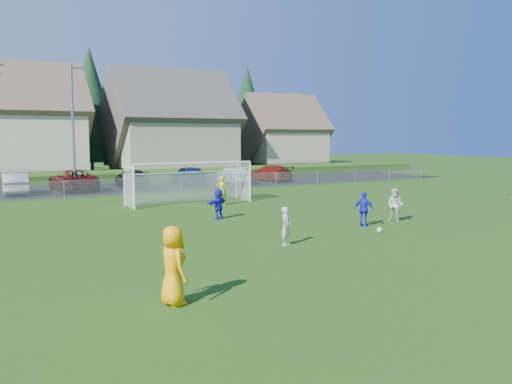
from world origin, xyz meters
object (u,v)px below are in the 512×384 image
player_white_a (286,226)px  player_blue_b (218,204)px  car_e (189,175)px  player_white_b (395,205)px  car_d (132,179)px  referee (173,266)px  soccer_goal (188,176)px  car_c (73,180)px  goalkeeper (222,191)px  car_f (233,176)px  car_b (15,184)px  player_blue_a (364,209)px  soccer_ball (379,230)px  car_g (270,173)px

player_white_a → player_blue_b: bearing=50.3°
player_blue_b → car_e: size_ratio=0.32×
player_white_b → car_d: player_white_b is taller
referee → soccer_goal: 19.71m
player_white_a → car_e: size_ratio=0.30×
referee → car_c: referee is taller
car_e → car_c: bearing=5.3°
goalkeeper → car_f: goalkeeper is taller
player_white_a → car_b: car_b is taller
referee → player_blue_a: bearing=-65.7°
player_white_b → car_b: player_white_b is taller
player_blue_b → goalkeeper: size_ratio=0.88×
player_blue_a → soccer_goal: size_ratio=0.21×
player_blue_b → soccer_goal: 6.59m
player_white_b → goalkeeper: (-4.25, 9.64, 0.06)m
player_white_b → player_blue_a: size_ratio=1.03×
referee → player_white_a: bearing=-58.2°
soccer_ball → goalkeeper: size_ratio=0.13×
soccer_ball → car_d: (-3.00, 24.21, 0.60)m
car_b → car_c: size_ratio=0.80×
soccer_ball → player_white_b: player_white_b is taller
car_b → soccer_goal: (8.38, -10.58, 0.88)m
player_blue_b → goalkeeper: 5.29m
player_blue_a → player_blue_b: (-4.66, 5.21, -0.03)m
soccer_ball → player_blue_b: 7.94m
soccer_ball → goalkeeper: goalkeeper is taller
car_f → car_c: bearing=2.3°
car_e → car_g: bearing=-173.3°
player_blue_b → car_b: 18.47m
goalkeeper → car_g: (11.40, 13.08, -0.14)m
car_g → referee: bearing=50.7°
car_b → car_f: size_ratio=1.08×
player_blue_a → car_g: bearing=-52.3°
car_e → car_g: 7.98m
car_b → car_e: size_ratio=0.95×
soccer_ball → player_blue_a: player_blue_a is taller
player_white_b → player_blue_b: size_ratio=1.06×
player_white_a → car_c: car_c is taller
goalkeeper → player_blue_b: bearing=74.2°
car_d → soccer_goal: (-0.00, -11.06, 0.91)m
player_white_b → car_f: bearing=146.9°
soccer_ball → car_f: 24.37m
goalkeeper → car_b: goalkeeper is taller
player_white_b → car_e: (-0.83, 22.50, 0.01)m
car_d → car_f: size_ratio=1.18×
soccer_ball → car_e: car_e is taller
player_blue_a → goalkeeper: goalkeeper is taller
car_f → car_g: bearing=-165.2°
car_b → car_c: car_c is taller
referee → car_e: referee is taller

